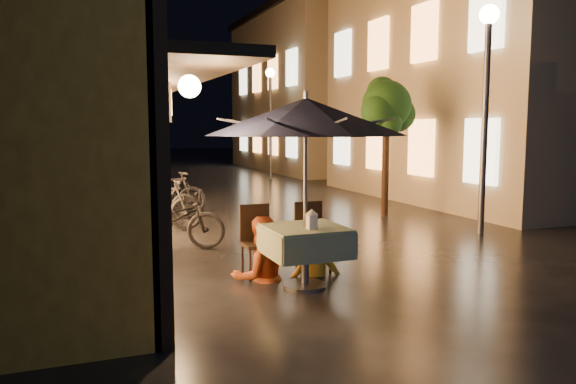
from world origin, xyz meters
name	(u,v)px	position (x,y,z in m)	size (l,w,h in m)	color
ground	(403,275)	(0.00, 0.00, 0.00)	(90.00, 90.00, 0.00)	black
east_building_near	(505,78)	(7.49, 6.50, 3.41)	(7.30, 9.30, 6.80)	tan
east_building_far	(332,92)	(7.49, 18.00, 3.66)	(7.30, 10.30, 7.30)	tan
street_tree	(387,109)	(2.41, 4.51, 2.42)	(1.43, 1.20, 3.15)	black
streetlamp_near	(487,78)	(3.00, 2.00, 2.92)	(0.36, 0.36, 4.23)	#59595E
streetlamp_far	(270,103)	(3.00, 14.00, 2.92)	(0.36, 0.36, 4.23)	#59595E
cafe_table	(305,241)	(-1.48, -0.06, 0.59)	(0.99, 0.99, 0.78)	#59595E
patio_umbrella	(306,117)	(-1.48, -0.06, 2.15)	(2.55, 2.55, 2.46)	#59595E
cafe_chair_left	(257,237)	(-1.88, 0.68, 0.54)	(0.42, 0.42, 0.97)	black
cafe_chair_right	(311,233)	(-1.08, 0.68, 0.54)	(0.42, 0.42, 0.97)	black
table_lantern	(312,218)	(-1.48, -0.26, 0.92)	(0.16, 0.16, 0.25)	white
person_orange	(260,218)	(-1.89, 0.52, 0.82)	(0.80, 0.62, 1.65)	#BF5123
person_yellow	(315,225)	(-1.12, 0.46, 0.69)	(0.90, 0.51, 1.39)	gold
bicycle_0	(169,220)	(-2.72, 2.82, 0.49)	(0.64, 1.85, 0.97)	black
bicycle_1	(159,206)	(-2.66, 4.35, 0.52)	(0.49, 1.72, 1.03)	black
bicycle_2	(158,200)	(-2.47, 5.80, 0.44)	(0.58, 1.67, 0.88)	#222329
bicycle_3	(168,195)	(-2.24, 5.92, 0.53)	(0.50, 1.78, 1.07)	black
bicycle_4	(145,194)	(-2.56, 7.32, 0.40)	(0.53, 1.52, 0.80)	black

